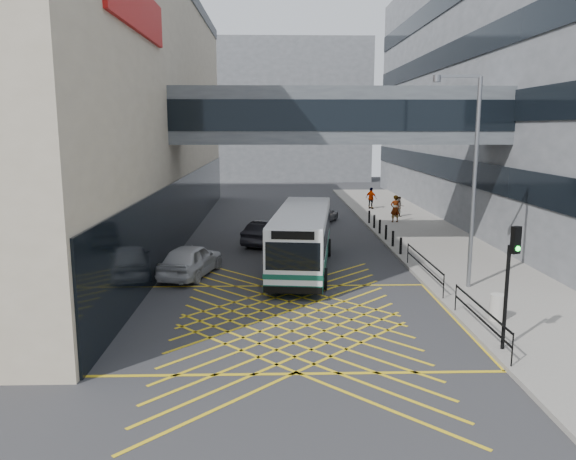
{
  "coord_description": "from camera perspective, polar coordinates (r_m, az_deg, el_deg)",
  "views": [
    {
      "loc": [
        -0.64,
        -19.38,
        6.87
      ],
      "look_at": [
        0.0,
        4.0,
        2.6
      ],
      "focal_mm": 35.0,
      "sensor_mm": 36.0,
      "label": 1
    }
  ],
  "objects": [
    {
      "name": "pedestrian_c",
      "position": [
        47.64,
        8.45,
        3.21
      ],
      "size": [
        1.12,
        1.07,
        1.78
      ],
      "primitive_type": "imported",
      "rotation": [
        0.0,
        0.0,
        2.42
      ],
      "color": "gray",
      "rests_on": "pavement"
    },
    {
      "name": "car_white",
      "position": [
        26.69,
        -9.85,
        -2.99
      ],
      "size": [
        3.18,
        5.27,
        1.57
      ],
      "primitive_type": "imported",
      "rotation": [
        0.0,
        0.0,
        2.89
      ],
      "color": "#B8B8BA",
      "rests_on": "ground"
    },
    {
      "name": "traffic_light",
      "position": [
        18.06,
        21.69,
        -3.83
      ],
      "size": [
        0.32,
        0.46,
        3.87
      ],
      "rotation": [
        0.0,
        0.0,
        0.42
      ],
      "color": "black",
      "rests_on": "pavement"
    },
    {
      "name": "car_silver",
      "position": [
        41.31,
        3.44,
        1.65
      ],
      "size": [
        3.08,
        4.45,
        1.28
      ],
      "primitive_type": "imported",
      "rotation": [
        0.0,
        0.0,
        2.78
      ],
      "color": "gray",
      "rests_on": "ground"
    },
    {
      "name": "bus",
      "position": [
        27.46,
        1.48,
        -0.76
      ],
      "size": [
        3.72,
        10.76,
        2.95
      ],
      "rotation": [
        0.0,
        0.0,
        -0.13
      ],
      "color": "silver",
      "rests_on": "ground"
    },
    {
      "name": "pavement",
      "position": [
        36.34,
        13.84,
        -0.73
      ],
      "size": [
        6.0,
        54.0,
        0.16
      ],
      "primitive_type": "cube",
      "color": "gray",
      "rests_on": "ground"
    },
    {
      "name": "kerb_railings",
      "position": [
        23.01,
        15.72,
        -5.14
      ],
      "size": [
        0.05,
        12.54,
        1.0
      ],
      "color": "black",
      "rests_on": "pavement"
    },
    {
      "name": "skybridge",
      "position": [
        31.6,
        5.15,
        11.45
      ],
      "size": [
        20.0,
        4.1,
        3.0
      ],
      "color": "#4E5358",
      "rests_on": "ground"
    },
    {
      "name": "ground",
      "position": [
        20.57,
        0.31,
        -9.16
      ],
      "size": [
        120.0,
        120.0,
        0.0
      ],
      "primitive_type": "plane",
      "color": "#333335"
    },
    {
      "name": "litter_bin",
      "position": [
        21.33,
        20.51,
        -7.36
      ],
      "size": [
        0.54,
        0.54,
        0.93
      ],
      "primitive_type": "cylinder",
      "color": "#ADA89E",
      "rests_on": "pavement"
    },
    {
      "name": "building_far",
      "position": [
        79.42,
        -2.61,
        11.87
      ],
      "size": [
        28.0,
        16.0,
        18.0
      ],
      "primitive_type": "cube",
      "color": "slate",
      "rests_on": "ground"
    },
    {
      "name": "pedestrian_a",
      "position": [
        41.12,
        10.81,
        2.14
      ],
      "size": [
        0.9,
        0.74,
        1.95
      ],
      "primitive_type": "imported",
      "rotation": [
        0.0,
        0.0,
        3.42
      ],
      "color": "gray",
      "rests_on": "pavement"
    },
    {
      "name": "pedestrian_b",
      "position": [
        43.63,
        11.24,
        2.33
      ],
      "size": [
        0.77,
        0.46,
        1.55
      ],
      "primitive_type": "imported",
      "rotation": [
        0.0,
        0.0,
        0.02
      ],
      "color": "gray",
      "rests_on": "pavement"
    },
    {
      "name": "bollards",
      "position": [
        35.62,
        9.61,
        0.07
      ],
      "size": [
        0.14,
        10.14,
        0.9
      ],
      "color": "black",
      "rests_on": "pavement"
    },
    {
      "name": "box_junction",
      "position": [
        20.57,
        0.31,
        -9.15
      ],
      "size": [
        12.0,
        9.0,
        0.01
      ],
      "color": "gold",
      "rests_on": "ground"
    },
    {
      "name": "car_dark",
      "position": [
        33.52,
        -2.05,
        -0.23
      ],
      "size": [
        3.52,
        4.94,
        1.44
      ],
      "primitive_type": "imported",
      "rotation": [
        0.0,
        0.0,
        2.72
      ],
      "color": "black",
      "rests_on": "ground"
    },
    {
      "name": "street_lamp",
      "position": [
        24.5,
        18.02,
        5.87
      ],
      "size": [
        2.0,
        0.34,
        8.8
      ],
      "rotation": [
        0.0,
        0.0,
        -0.05
      ],
      "color": "slate",
      "rests_on": "pavement"
    }
  ]
}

